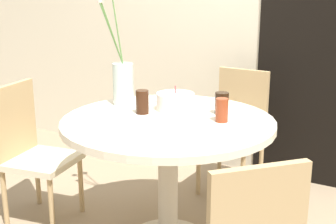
# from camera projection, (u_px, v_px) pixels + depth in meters

# --- Properties ---
(wall_back) EXTENTS (8.00, 0.05, 2.60)m
(wall_back) POSITION_uv_depth(u_px,v_px,m) (253.00, 8.00, 3.53)
(wall_back) COLOR beige
(wall_back) RESTS_ON ground_plane
(doorway_panel) EXTENTS (0.90, 0.01, 2.05)m
(doorway_panel) POSITION_uv_depth(u_px,v_px,m) (320.00, 49.00, 3.33)
(doorway_panel) COLOR black
(doorway_panel) RESTS_ON ground_plane
(dining_table) EXTENTS (1.17, 1.17, 0.76)m
(dining_table) POSITION_uv_depth(u_px,v_px,m) (168.00, 142.00, 2.59)
(dining_table) COLOR beige
(dining_table) RESTS_ON ground_plane
(chair_left_flank) EXTENTS (0.42, 0.42, 0.88)m
(chair_left_flank) POSITION_uv_depth(u_px,v_px,m) (236.00, 125.00, 3.39)
(chair_left_flank) COLOR beige
(chair_left_flank) RESTS_ON ground_plane
(chair_far_back) EXTENTS (0.46, 0.46, 0.88)m
(chair_far_back) POSITION_uv_depth(u_px,v_px,m) (30.00, 146.00, 2.94)
(chair_far_back) COLOR beige
(chair_far_back) RESTS_ON ground_plane
(birthday_cake) EXTENTS (0.22, 0.22, 0.15)m
(birthday_cake) POSITION_uv_depth(u_px,v_px,m) (175.00, 102.00, 2.73)
(birthday_cake) COLOR white
(birthday_cake) RESTS_ON dining_table
(flower_vase) EXTENTS (0.25, 0.17, 0.75)m
(flower_vase) POSITION_uv_depth(u_px,v_px,m) (122.00, 77.00, 2.82)
(flower_vase) COLOR #B2C6C1
(flower_vase) RESTS_ON dining_table
(side_plate) EXTENTS (0.17, 0.17, 0.01)m
(side_plate) POSITION_uv_depth(u_px,v_px,m) (167.00, 100.00, 2.96)
(side_plate) COLOR silver
(side_plate) RESTS_ON dining_table
(drink_glass_0) EXTENTS (0.07, 0.07, 0.13)m
(drink_glass_0) POSITION_uv_depth(u_px,v_px,m) (222.00, 110.00, 2.50)
(drink_glass_0) COLOR maroon
(drink_glass_0) RESTS_ON dining_table
(drink_glass_1) EXTENTS (0.08, 0.08, 0.13)m
(drink_glass_1) POSITION_uv_depth(u_px,v_px,m) (222.00, 103.00, 2.64)
(drink_glass_1) COLOR black
(drink_glass_1) RESTS_ON dining_table
(drink_glass_2) EXTENTS (0.07, 0.07, 0.13)m
(drink_glass_2) POSITION_uv_depth(u_px,v_px,m) (142.00, 102.00, 2.65)
(drink_glass_2) COLOR #33190C
(drink_glass_2) RESTS_ON dining_table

